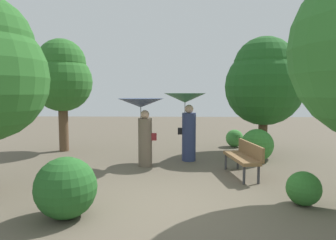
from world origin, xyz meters
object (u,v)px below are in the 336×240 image
Objects in this scene: person_left at (142,116)px; tree_mid_right at (264,80)px; person_right at (186,112)px; park_bench at (244,156)px; tree_mid_left at (62,76)px.

tree_mid_right is (3.90, 1.99, 1.06)m from person_left.
person_right is 3.10m from tree_mid_right.
person_right is 1.31× the size of park_bench.
tree_mid_right is (6.94, -0.11, -0.16)m from tree_mid_left.
park_bench is (2.63, -0.94, -0.90)m from person_left.
tree_mid_right reaches higher than tree_mid_left.
person_left is 4.50m from tree_mid_right.
person_left reaches higher than park_bench.
person_right is 0.52× the size of tree_mid_left.
tree_mid_right is at bearing -59.02° from person_left.
person_right is at bearing -17.80° from tree_mid_left.
person_right reaches higher than park_bench.
person_left is 2.93m from park_bench.
tree_mid_left is at bearing -126.79° from park_bench.
tree_mid_left is (-3.04, 2.09, 1.22)m from person_left.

